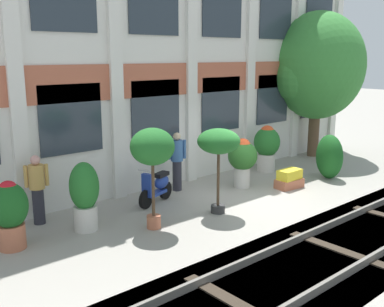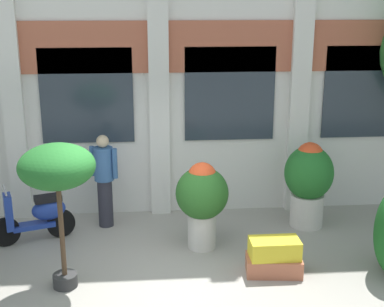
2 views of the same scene
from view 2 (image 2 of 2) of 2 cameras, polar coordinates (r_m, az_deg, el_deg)
ground_plane at (r=7.98m, az=-2.85°, el=-13.18°), size 80.00×80.00×0.00m
potted_plant_ribbed_drum at (r=8.54m, az=1.08°, el=-4.64°), size 0.85×0.85×1.44m
potted_plant_fluted_column at (r=9.58m, az=12.33°, el=-2.62°), size 0.85×0.85×1.54m
potted_plant_low_pan at (r=7.31m, az=-14.19°, el=-1.82°), size 1.03×1.03×2.08m
potted_plant_square_trough at (r=8.09m, az=8.75°, el=-10.90°), size 0.85×0.53×0.54m
scooter_near_curb at (r=9.31m, az=-16.23°, el=-6.41°), size 1.33×0.67×0.98m
resident_watching_tracks at (r=9.48m, az=-9.34°, el=-2.59°), size 0.49×0.34×1.67m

